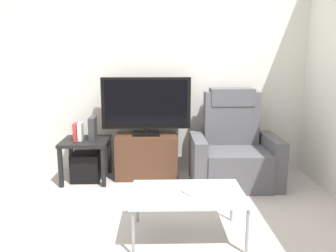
% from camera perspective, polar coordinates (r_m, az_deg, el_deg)
% --- Properties ---
extents(ground_plane, '(6.40, 6.40, 0.00)m').
position_cam_1_polar(ground_plane, '(3.53, -1.77, -12.85)').
color(ground_plane, '#BCB2AD').
extents(wall_back, '(6.40, 0.06, 2.60)m').
position_cam_1_polar(wall_back, '(4.35, -1.82, 9.40)').
color(wall_back, silver).
rests_on(wall_back, ground).
extents(tv_stand, '(0.73, 0.43, 0.52)m').
position_cam_1_polar(tv_stand, '(4.25, -3.52, -4.91)').
color(tv_stand, '#4C2D1E').
rests_on(tv_stand, ground).
extents(television, '(1.06, 0.20, 0.69)m').
position_cam_1_polar(television, '(4.13, -3.61, 3.49)').
color(television, black).
rests_on(television, tv_stand).
extents(recliner_armchair, '(0.98, 0.78, 1.08)m').
position_cam_1_polar(recliner_armchair, '(4.09, 10.72, -4.10)').
color(recliner_armchair, '#515156').
rests_on(recliner_armchair, ground).
extents(side_table, '(0.54, 0.54, 0.49)m').
position_cam_1_polar(side_table, '(4.20, -13.39, -3.27)').
color(side_table, black).
rests_on(side_table, ground).
extents(subwoofer_box, '(0.33, 0.33, 0.33)m').
position_cam_1_polar(subwoofer_box, '(4.26, -13.23, -6.48)').
color(subwoofer_box, black).
rests_on(subwoofer_box, ground).
extents(book_leftmost, '(0.04, 0.14, 0.20)m').
position_cam_1_polar(book_leftmost, '(4.16, -14.90, -0.91)').
color(book_leftmost, red).
rests_on(book_leftmost, side_table).
extents(book_middle, '(0.05, 0.14, 0.21)m').
position_cam_1_polar(book_middle, '(4.14, -14.18, -0.89)').
color(book_middle, white).
rests_on(book_middle, side_table).
extents(game_console, '(0.07, 0.20, 0.26)m').
position_cam_1_polar(game_console, '(4.14, -12.27, -0.40)').
color(game_console, '#333338').
rests_on(game_console, side_table).
extents(coffee_table, '(0.90, 0.60, 0.38)m').
position_cam_1_polar(coffee_table, '(2.83, 3.24, -11.30)').
color(coffee_table, '#B2C6C1').
rests_on(coffee_table, ground).
extents(cell_phone, '(0.14, 0.16, 0.01)m').
position_cam_1_polar(cell_phone, '(2.81, 3.49, -10.88)').
color(cell_phone, '#B7B7BC').
rests_on(cell_phone, coffee_table).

